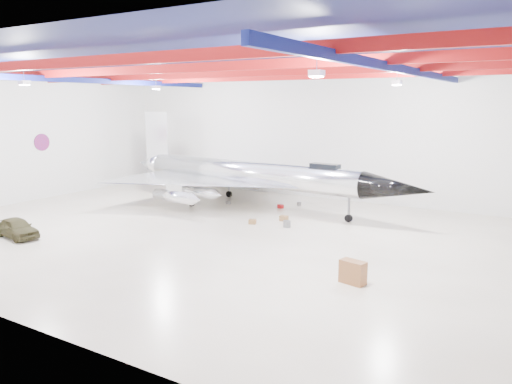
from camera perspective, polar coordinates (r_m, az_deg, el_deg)
The scene contains 15 objects.
floor at distance 33.12m, azimuth -4.99°, elevation -4.66°, with size 40.00×40.00×0.00m, color #BCAE96.
wall_back at distance 45.07m, azimuth 6.31°, elevation 6.38°, with size 40.00×40.00×0.00m, color silver.
wall_left at distance 46.84m, azimuth -25.35°, elevation 5.61°, with size 30.00×30.00×0.00m, color silver.
ceiling at distance 32.10m, azimuth -5.30°, elevation 14.68°, with size 40.00×40.00×0.00m, color #0A0F38.
ceiling_structure at distance 32.06m, azimuth -5.28°, elevation 13.47°, with size 39.50×29.50×1.08m.
wall_roundel at distance 47.95m, azimuth -23.28°, elevation 5.24°, with size 1.50×1.50×0.10m, color #B21414.
jet_aircraft at distance 40.52m, azimuth -0.98°, elevation 1.74°, with size 27.92×17.03×7.61m.
jeep at distance 35.16m, azimuth -25.65°, elevation -3.71°, with size 1.50×3.72×1.27m, color #39351C.
desk at distance 24.33m, azimuth 11.00°, elevation -8.98°, with size 1.23×0.61×1.13m, color brown.
toolbox_red at distance 40.53m, azimuth 2.82°, elevation -1.64°, with size 0.43×0.35×0.30m, color #9F0F14.
engine_drum at distance 34.43m, azimuth 3.55°, elevation -3.66°, with size 0.51×0.51×0.46m, color #59595B.
parts_bin at distance 36.22m, azimuth 3.20°, elevation -3.02°, with size 0.54×0.44×0.38m, color olive.
crate_small at distance 42.17m, azimuth -3.18°, elevation -1.22°, with size 0.34×0.27×0.23m, color #59595B.
oil_barrel at distance 35.28m, azimuth -0.42°, elevation -3.40°, with size 0.48×0.39×0.34m, color olive.
spares_box at distance 41.61m, azimuth 4.94°, elevation -1.35°, with size 0.35×0.35×0.31m, color #59595B.
Camera 1 is at (19.01, -25.75, 8.51)m, focal length 35.00 mm.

